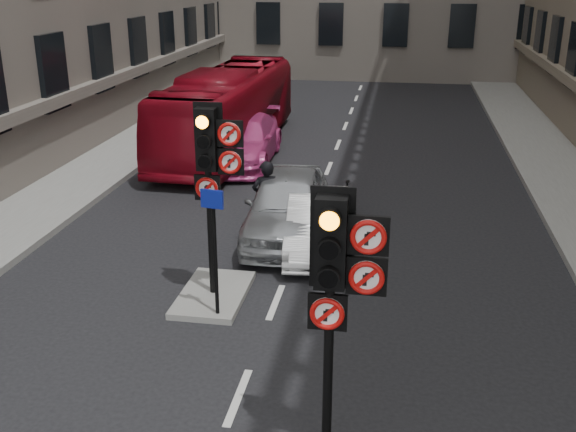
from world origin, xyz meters
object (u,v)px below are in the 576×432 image
(car_white, at_px, (318,223))
(bus_red, at_px, (228,110))
(car_pink, at_px, (243,140))
(signal_near, at_px, (338,273))
(signal_far, at_px, (212,160))
(motorcyclist, at_px, (266,199))
(motorcycle, at_px, (345,201))
(car_silver, at_px, (288,204))
(info_sign, at_px, (214,235))

(car_white, xyz_separation_m, bus_red, (-4.06, 8.01, 0.76))
(car_pink, bearing_deg, bus_red, 117.69)
(signal_near, bearing_deg, car_white, 98.80)
(signal_far, bearing_deg, car_pink, 100.12)
(signal_far, distance_m, bus_red, 11.06)
(bus_red, xyz_separation_m, motorcyclist, (2.78, -7.42, -0.48))
(car_white, bearing_deg, motorcyclist, 149.68)
(motorcycle, bearing_deg, bus_red, 134.69)
(car_white, height_order, motorcyclist, motorcyclist)
(motorcyclist, bearing_deg, car_silver, 161.37)
(car_silver, xyz_separation_m, motorcycle, (1.20, 1.35, -0.31))
(car_silver, bearing_deg, motorcyclist, -178.85)
(car_silver, relative_size, car_white, 1.21)
(signal_far, xyz_separation_m, motorcyclist, (0.29, 3.28, -1.81))
(car_pink, height_order, motorcyclist, motorcyclist)
(signal_near, distance_m, motorcyclist, 7.83)
(motorcycle, relative_size, info_sign, 0.66)
(car_white, bearing_deg, motorcycle, 72.89)
(motorcycle, height_order, info_sign, info_sign)
(car_white, height_order, bus_red, bus_red)
(car_silver, relative_size, car_pink, 0.91)
(signal_far, relative_size, car_pink, 0.72)
(signal_near, height_order, info_sign, signal_near)
(signal_far, relative_size, motorcycle, 2.35)
(car_silver, xyz_separation_m, car_pink, (-2.43, 5.91, -0.05))
(car_white, relative_size, motorcycle, 2.45)
(motorcycle, bearing_deg, car_silver, -123.67)
(bus_red, height_order, info_sign, bus_red)
(bus_red, bearing_deg, motorcyclist, -67.15)
(motorcyclist, relative_size, info_sign, 0.77)
(car_silver, height_order, bus_red, bus_red)
(car_white, height_order, motorcycle, car_white)
(bus_red, xyz_separation_m, motorcycle, (4.47, -6.03, -0.91))
(car_white, xyz_separation_m, motorcyclist, (-1.28, 0.60, 0.28))
(signal_far, height_order, bus_red, signal_far)
(signal_near, relative_size, motorcyclist, 2.00)
(signal_far, relative_size, car_silver, 0.79)
(signal_far, height_order, motorcycle, signal_far)
(signal_near, height_order, motorcycle, signal_near)
(bus_red, relative_size, motorcycle, 6.48)
(signal_near, bearing_deg, car_pink, 107.80)
(signal_near, height_order, motorcyclist, signal_near)
(signal_far, bearing_deg, info_sign, -75.25)
(car_white, relative_size, bus_red, 0.38)
(motorcyclist, bearing_deg, info_sign, 65.49)
(car_silver, xyz_separation_m, motorcyclist, (-0.49, -0.04, 0.13))
(info_sign, bearing_deg, signal_near, -43.44)
(car_silver, height_order, motorcycle, car_silver)
(car_white, distance_m, motorcyclist, 1.44)
(car_pink, distance_m, info_sign, 10.26)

